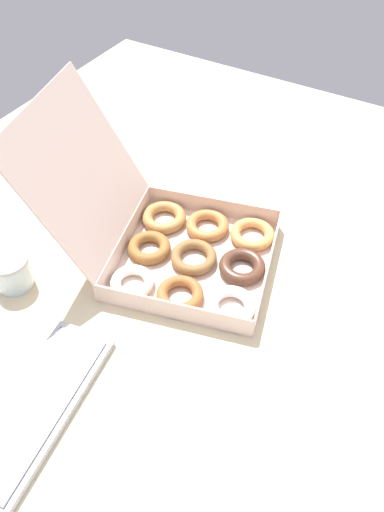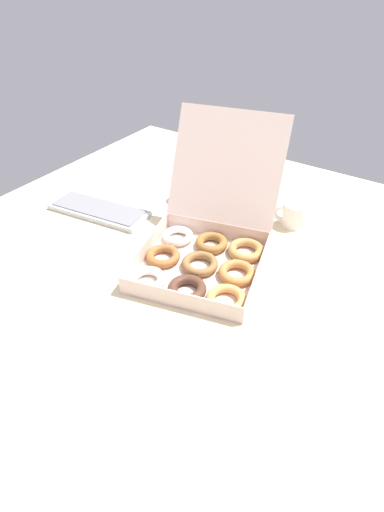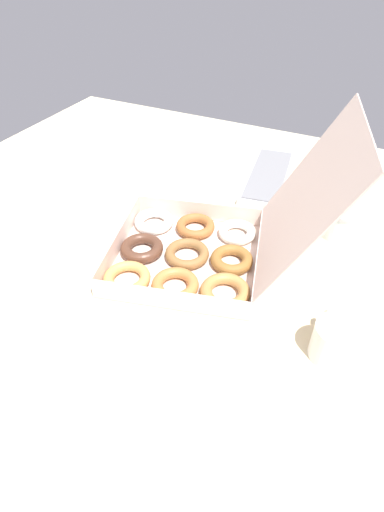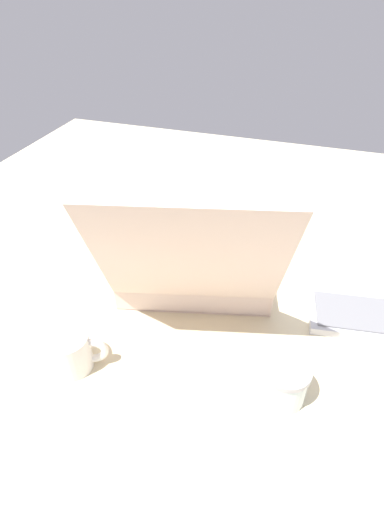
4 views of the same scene
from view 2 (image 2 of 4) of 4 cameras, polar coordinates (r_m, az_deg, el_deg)
The scene contains 6 objects.
ground_plane at distance 115.89cm, azimuth 1.26°, elevation -3.75°, with size 180.00×180.00×2.00cm, color beige.
donut_box at distance 118.61cm, azimuth 1.73°, elevation 0.55°, with size 46.97×58.40×37.12cm.
keyboard at distance 148.04cm, azimuth -13.16°, elevation 6.41°, with size 37.94×17.73×2.20cm.
coffee_mug at distance 140.28cm, azimuth 14.31°, elevation 5.82°, with size 11.25×8.21×8.13cm.
glass_jar at distance 151.05cm, azimuth -0.66°, elevation 9.46°, with size 8.86×8.86×8.07cm.
paper_napkin at distance 111.79cm, azimuth -15.74°, elevation -6.69°, with size 10.11×8.59×0.15cm, color white.
Camera 2 is at (46.03, -73.39, 75.98)cm, focal length 28.00 mm.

